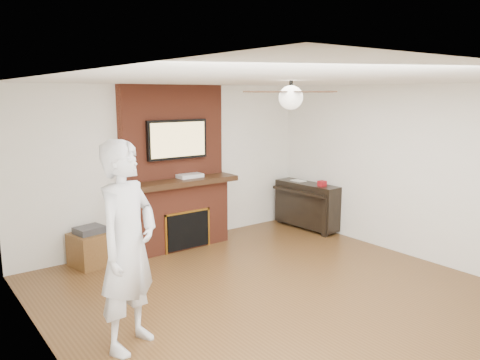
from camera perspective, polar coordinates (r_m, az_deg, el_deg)
room_shell at (r=5.24m, az=5.99°, el=-1.82°), size 5.36×5.86×2.86m
fireplace at (r=7.32m, az=-7.69°, el=-0.39°), size 1.78×0.64×2.50m
tv at (r=7.19m, az=-7.65°, el=4.93°), size 1.00×0.08×0.60m
ceiling_fan at (r=5.12m, az=6.22°, el=10.09°), size 1.21×1.21×0.31m
person at (r=4.44m, az=-13.51°, el=-7.88°), size 0.86×0.78×1.96m
side_table at (r=6.89m, az=-17.76°, el=-7.85°), size 0.57×0.57×0.56m
piano at (r=8.38m, az=8.18°, el=-2.93°), size 0.54×1.27×0.91m
cable_box at (r=7.31m, az=-6.14°, el=0.52°), size 0.39×0.23×0.06m
candle_orange at (r=7.34m, az=-7.12°, el=-7.81°), size 0.07×0.07×0.14m
candle_green at (r=7.31m, az=-7.10°, el=-8.05°), size 0.07×0.07×0.10m
candle_cream at (r=7.43m, az=-6.82°, el=-7.70°), size 0.07×0.07×0.11m
candle_blue at (r=7.49m, az=-4.66°, el=-7.65°), size 0.06×0.06×0.08m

